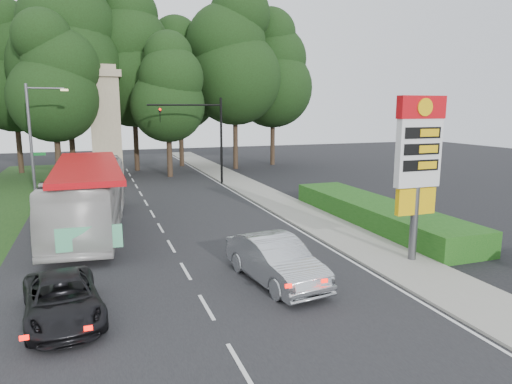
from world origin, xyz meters
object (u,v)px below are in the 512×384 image
object	(u,v)px
streetlight_signs	(34,136)
traffic_signal_mast	(206,129)
monument	(105,122)
gas_station_pylon	(418,156)
transit_bus	(89,197)
suv_charcoal	(62,299)
sedan_silver	(275,260)

from	to	relation	value
streetlight_signs	traffic_signal_mast	bearing A→B (deg)	8.92
traffic_signal_mast	monument	size ratio (longest dim) A/B	0.72
gas_station_pylon	transit_bus	bearing A→B (deg)	142.22
streetlight_signs	suv_charcoal	world-z (taller)	streetlight_signs
transit_bus	suv_charcoal	xyz separation A→B (m)	(-0.80, -10.65, -1.12)
suv_charcoal	gas_station_pylon	bearing A→B (deg)	-3.70
sedan_silver	suv_charcoal	distance (m)	7.27
gas_station_pylon	sedan_silver	size ratio (longest dim) A/B	1.33
gas_station_pylon	suv_charcoal	bearing A→B (deg)	-176.59
suv_charcoal	monument	bearing A→B (deg)	78.32
gas_station_pylon	sedan_silver	world-z (taller)	gas_station_pylon
monument	streetlight_signs	bearing A→B (deg)	-121.97
sedan_silver	gas_station_pylon	bearing A→B (deg)	-6.29
transit_bus	suv_charcoal	size ratio (longest dim) A/B	2.72
streetlight_signs	monument	world-z (taller)	monument
transit_bus	monument	bearing A→B (deg)	91.02
gas_station_pylon	traffic_signal_mast	xyz separation A→B (m)	(-3.52, 22.00, 0.22)
sedan_silver	transit_bus	bearing A→B (deg)	114.84
streetlight_signs	transit_bus	world-z (taller)	streetlight_signs
gas_station_pylon	transit_bus	world-z (taller)	gas_station_pylon
traffic_signal_mast	transit_bus	xyz separation A→B (m)	(-9.18, -12.16, -2.90)
gas_station_pylon	monument	xyz separation A→B (m)	(-11.20, 28.01, 0.66)
gas_station_pylon	suv_charcoal	world-z (taller)	gas_station_pylon
streetlight_signs	monument	distance (m)	9.44
traffic_signal_mast	streetlight_signs	world-z (taller)	streetlight_signs
transit_bus	sedan_silver	size ratio (longest dim) A/B	2.47
monument	transit_bus	xyz separation A→B (m)	(-1.50, -18.16, -3.33)
streetlight_signs	sedan_silver	xyz separation A→B (m)	(9.93, -20.19, -3.59)
streetlight_signs	monument	bearing A→B (deg)	58.03
monument	transit_bus	distance (m)	18.52
transit_bus	sedan_silver	distance (m)	11.95
traffic_signal_mast	suv_charcoal	distance (m)	25.22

